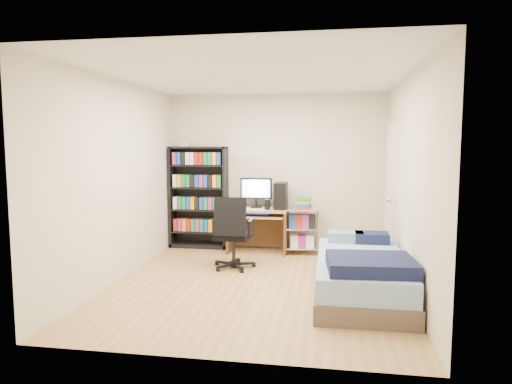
% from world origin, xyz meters
% --- Properties ---
extents(room, '(3.58, 4.08, 2.58)m').
position_xyz_m(room, '(0.00, 0.00, 1.25)').
color(room, tan).
rests_on(room, ground).
extents(media_shelf, '(0.93, 0.31, 1.73)m').
position_xyz_m(media_shelf, '(-1.25, 1.84, 0.85)').
color(media_shelf, black).
rests_on(media_shelf, room).
extents(computer_desk, '(0.93, 0.54, 1.17)m').
position_xyz_m(computer_desk, '(-0.14, 1.69, 0.63)').
color(computer_desk, '#A58454').
rests_on(computer_desk, room).
extents(office_chair, '(0.61, 0.61, 1.00)m').
position_xyz_m(office_chair, '(-0.43, 0.64, 0.32)').
color(office_chair, black).
rests_on(office_chair, room).
extents(wire_cart, '(0.58, 0.44, 0.87)m').
position_xyz_m(wire_cart, '(0.45, 1.67, 0.57)').
color(wire_cart, white).
rests_on(wire_cart, room).
extents(bed, '(1.00, 2.00, 0.57)m').
position_xyz_m(bed, '(1.23, -0.23, 0.25)').
color(bed, brown).
rests_on(bed, room).
extents(door, '(0.12, 0.80, 2.00)m').
position_xyz_m(door, '(1.72, 1.35, 1.00)').
color(door, silver).
rests_on(door, room).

